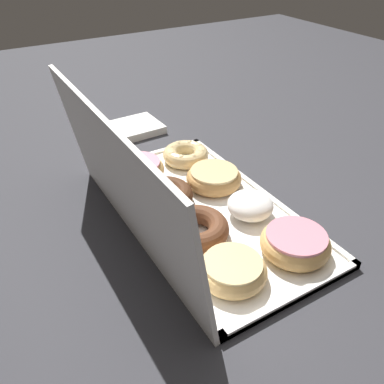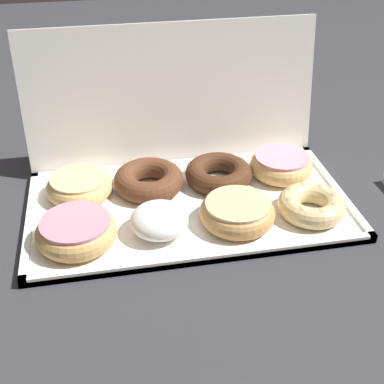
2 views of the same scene
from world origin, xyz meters
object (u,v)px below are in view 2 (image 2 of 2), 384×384
object	(u,v)px
chocolate_cake_ring_donut_6	(219,173)
powdered_filled_donut_1	(159,220)
donut_box	(190,206)
glazed_ring_donut_4	(79,186)
cruller_donut_3	(312,205)
pink_frosted_donut_0	(76,231)
glazed_ring_donut_2	(237,212)
chocolate_cake_ring_donut_5	(149,180)
pink_frosted_donut_7	(281,165)

from	to	relation	value
chocolate_cake_ring_donut_6	powdered_filled_donut_1	bearing A→B (deg)	-134.59
donut_box	glazed_ring_donut_4	world-z (taller)	glazed_ring_donut_4
cruller_donut_3	chocolate_cake_ring_donut_6	distance (m)	0.18
donut_box	cruller_donut_3	size ratio (longest dim) A/B	4.87
pink_frosted_donut_0	glazed_ring_donut_4	size ratio (longest dim) A/B	1.08
glazed_ring_donut_4	chocolate_cake_ring_donut_6	xyz separation A→B (m)	(0.24, -0.00, -0.00)
glazed_ring_donut_2	chocolate_cake_ring_donut_5	world-z (taller)	same
glazed_ring_donut_2	cruller_donut_3	bearing A→B (deg)	-0.48
chocolate_cake_ring_donut_6	pink_frosted_donut_7	xyz separation A→B (m)	(0.12, 0.00, 0.00)
chocolate_cake_ring_donut_6	chocolate_cake_ring_donut_5	bearing A→B (deg)	-179.88
cruller_donut_3	glazed_ring_donut_4	size ratio (longest dim) A/B	0.97
chocolate_cake_ring_donut_5	glazed_ring_donut_4	bearing A→B (deg)	178.38
donut_box	pink_frosted_donut_7	size ratio (longest dim) A/B	4.71
pink_frosted_donut_0	pink_frosted_donut_7	bearing A→B (deg)	19.39
donut_box	chocolate_cake_ring_donut_6	xyz separation A→B (m)	(0.06, 0.06, 0.02)
donut_box	glazed_ring_donut_2	xyz separation A→B (m)	(0.06, -0.06, 0.02)
pink_frosted_donut_0	chocolate_cake_ring_donut_6	xyz separation A→B (m)	(0.25, 0.13, -0.00)
chocolate_cake_ring_donut_5	cruller_donut_3	bearing A→B (deg)	-26.22
glazed_ring_donut_2	glazed_ring_donut_4	bearing A→B (deg)	152.82
glazed_ring_donut_4	chocolate_cake_ring_donut_5	world-z (taller)	chocolate_cake_ring_donut_5
glazed_ring_donut_2	pink_frosted_donut_0	bearing A→B (deg)	-179.16
glazed_ring_donut_2	chocolate_cake_ring_donut_6	size ratio (longest dim) A/B	1.01
powdered_filled_donut_1	chocolate_cake_ring_donut_5	distance (m)	0.12
glazed_ring_donut_2	cruller_donut_3	world-z (taller)	glazed_ring_donut_2
glazed_ring_donut_2	pink_frosted_donut_7	bearing A→B (deg)	47.22
glazed_ring_donut_4	glazed_ring_donut_2	bearing A→B (deg)	-27.18
cruller_donut_3	pink_frosted_donut_7	bearing A→B (deg)	93.88
glazed_ring_donut_2	chocolate_cake_ring_donut_6	xyz separation A→B (m)	(-0.00, 0.12, -0.00)
pink_frosted_donut_0	glazed_ring_donut_2	bearing A→B (deg)	0.84
pink_frosted_donut_0	powdered_filled_donut_1	size ratio (longest dim) A/B	1.35
donut_box	powdered_filled_donut_1	xyz separation A→B (m)	(-0.06, -0.07, 0.03)
cruller_donut_3	glazed_ring_donut_2	bearing A→B (deg)	179.52
glazed_ring_donut_4	pink_frosted_donut_0	bearing A→B (deg)	-92.41
glazed_ring_donut_4	chocolate_cake_ring_donut_6	bearing A→B (deg)	-0.73
powdered_filled_donut_1	chocolate_cake_ring_donut_6	distance (m)	0.17
pink_frosted_donut_0	powdered_filled_donut_1	distance (m)	0.12
donut_box	cruller_donut_3	distance (m)	0.20
chocolate_cake_ring_donut_5	chocolate_cake_ring_donut_6	distance (m)	0.12
donut_box	pink_frosted_donut_7	xyz separation A→B (m)	(0.18, 0.06, 0.03)
pink_frosted_donut_0	powdered_filled_donut_1	xyz separation A→B (m)	(0.12, 0.00, 0.00)
donut_box	powdered_filled_donut_1	world-z (taller)	powdered_filled_donut_1
pink_frosted_donut_0	chocolate_cake_ring_donut_5	size ratio (longest dim) A/B	1.00
powdered_filled_donut_1	chocolate_cake_ring_donut_6	size ratio (longest dim) A/B	0.76
donut_box	pink_frosted_donut_7	bearing A→B (deg)	18.83
donut_box	glazed_ring_donut_4	xyz separation A→B (m)	(-0.18, 0.06, 0.02)
chocolate_cake_ring_donut_5	pink_frosted_donut_7	xyz separation A→B (m)	(0.24, 0.00, 0.00)
powdered_filled_donut_1	glazed_ring_donut_2	bearing A→B (deg)	1.14
cruller_donut_3	glazed_ring_donut_4	bearing A→B (deg)	161.05
donut_box	powdered_filled_donut_1	bearing A→B (deg)	-132.12
glazed_ring_donut_2	chocolate_cake_ring_donut_6	world-z (taller)	glazed_ring_donut_2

